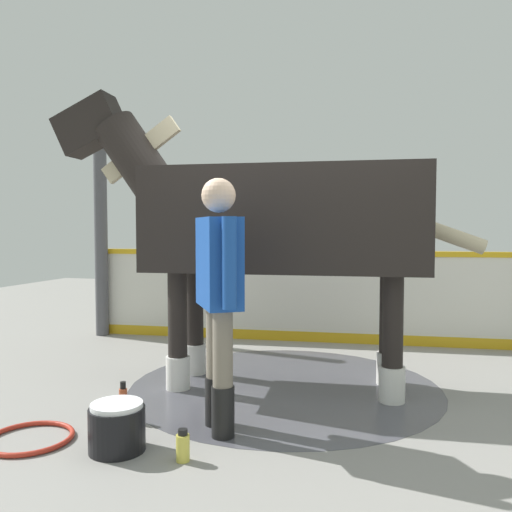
# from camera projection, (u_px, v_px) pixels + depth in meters

# --- Properties ---
(ground_plane) EXTENTS (16.00, 16.00, 0.02)m
(ground_plane) POSITION_uv_depth(u_px,v_px,m) (301.00, 398.00, 4.19)
(ground_plane) COLOR gray
(wet_patch) EXTENTS (2.62, 2.62, 0.00)m
(wet_patch) POSITION_uv_depth(u_px,v_px,m) (285.00, 386.00, 4.45)
(wet_patch) COLOR #4C4C54
(wet_patch) RESTS_ON ground
(barrier_wall) EXTENTS (0.56, 5.33, 1.08)m
(barrier_wall) POSITION_uv_depth(u_px,v_px,m) (305.00, 299.00, 6.20)
(barrier_wall) COLOR silver
(barrier_wall) RESTS_ON ground
(roof_post_near) EXTENTS (0.16, 0.16, 2.85)m
(roof_post_near) POSITION_uv_depth(u_px,v_px,m) (101.00, 222.00, 6.52)
(roof_post_near) COLOR #4C4C51
(roof_post_near) RESTS_ON ground
(horse) EXTENTS (1.05, 3.67, 2.53)m
(horse) POSITION_uv_depth(u_px,v_px,m) (270.00, 222.00, 4.39)
(horse) COLOR black
(horse) RESTS_ON ground
(handler) EXTENTS (0.58, 0.45, 1.67)m
(handler) POSITION_uv_depth(u_px,v_px,m) (219.00, 286.00, 3.43)
(handler) COLOR black
(handler) RESTS_ON ground
(wash_bucket) EXTENTS (0.34, 0.34, 0.29)m
(wash_bucket) POSITION_uv_depth(u_px,v_px,m) (117.00, 427.00, 3.16)
(wash_bucket) COLOR black
(wash_bucket) RESTS_ON ground
(bottle_shampoo) EXTENTS (0.08, 0.08, 0.19)m
(bottle_shampoo) POSITION_uv_depth(u_px,v_px,m) (183.00, 446.00, 3.02)
(bottle_shampoo) COLOR #D8CC4C
(bottle_shampoo) RESTS_ON ground
(bottle_spray) EXTENTS (0.06, 0.06, 0.28)m
(bottle_spray) POSITION_uv_depth(u_px,v_px,m) (123.00, 403.00, 3.65)
(bottle_spray) COLOR #CC5933
(bottle_spray) RESTS_ON ground
(hose_coil) EXTENTS (0.54, 0.54, 0.03)m
(hose_coil) POSITION_uv_depth(u_px,v_px,m) (30.00, 438.00, 3.31)
(hose_coil) COLOR #B72D1E
(hose_coil) RESTS_ON ground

